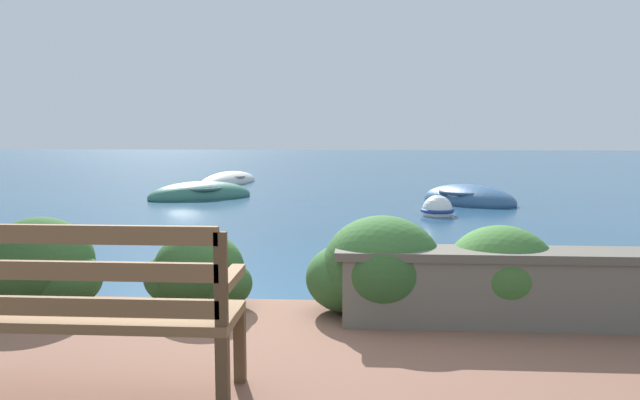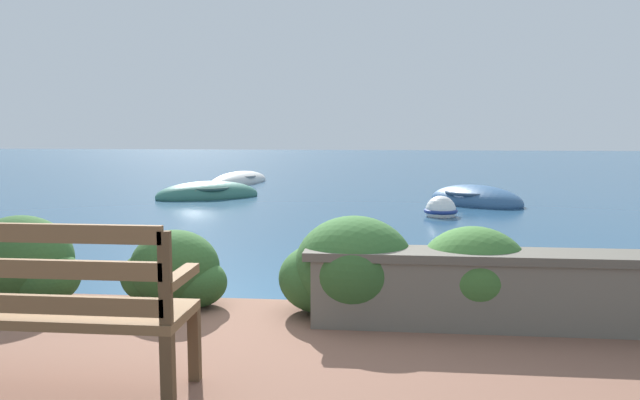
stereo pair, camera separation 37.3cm
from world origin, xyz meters
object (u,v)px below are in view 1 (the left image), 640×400
at_px(park_bench, 88,306).
at_px(mooring_buoy, 437,210).
at_px(rowboat_nearest, 469,200).
at_px(rowboat_far, 228,182).
at_px(rowboat_mid, 200,196).

height_order(park_bench, mooring_buoy, park_bench).
height_order(park_bench, rowboat_nearest, park_bench).
bearing_deg(rowboat_far, park_bench, -155.36).
relative_size(rowboat_far, mooring_buoy, 4.96).
xyz_separation_m(park_bench, rowboat_far, (-2.41, 14.57, -0.65)).
bearing_deg(mooring_buoy, rowboat_mid, 153.79).
height_order(rowboat_far, mooring_buoy, mooring_buoy).
bearing_deg(rowboat_nearest, park_bench, -61.00).
height_order(park_bench, rowboat_mid, park_bench).
height_order(rowboat_mid, mooring_buoy, rowboat_mid).
xyz_separation_m(rowboat_far, mooring_buoy, (5.18, -6.15, 0.04)).
bearing_deg(rowboat_nearest, rowboat_far, -165.95).
bearing_deg(park_bench, rowboat_mid, 96.20).
xyz_separation_m(rowboat_nearest, rowboat_mid, (-5.95, 0.50, -0.00)).
bearing_deg(rowboat_nearest, rowboat_mid, -136.33).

